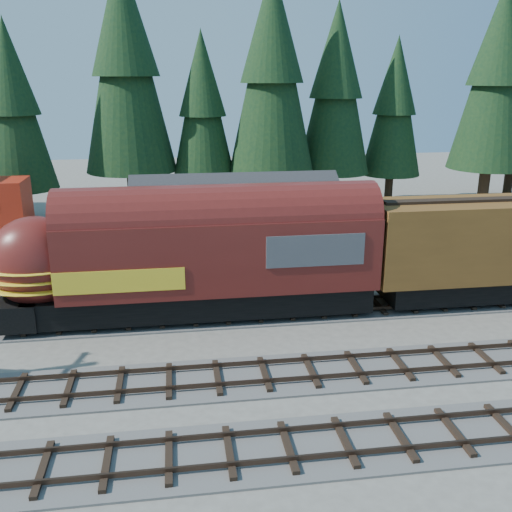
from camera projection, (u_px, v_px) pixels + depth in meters
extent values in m
plane|color=#6B665B|center=(271.00, 352.00, 23.64)|extent=(120.00, 120.00, 0.00)
cube|color=#4C4947|center=(453.00, 302.00, 28.77)|extent=(68.00, 3.20, 0.08)
cube|color=#38281E|center=(460.00, 303.00, 28.03)|extent=(68.00, 0.08, 0.16)
cube|color=#38281E|center=(447.00, 293.00, 29.39)|extent=(68.00, 0.08, 0.16)
cube|color=#4C4947|center=(85.00, 241.00, 39.25)|extent=(32.00, 3.20, 0.08)
cube|color=#38281E|center=(83.00, 241.00, 38.51)|extent=(32.00, 0.08, 0.16)
cube|color=#38281E|center=(86.00, 236.00, 39.87)|extent=(32.00, 0.08, 0.16)
cube|color=gold|center=(241.00, 243.00, 33.04)|extent=(12.00, 6.00, 3.40)
cube|color=yellow|center=(241.00, 202.00, 32.31)|extent=(11.88, 3.30, 1.44)
cube|color=white|center=(134.00, 243.00, 31.12)|extent=(0.06, 2.40, 0.60)
cone|color=black|center=(12.00, 105.00, 41.54)|extent=(5.42, 5.42, 12.35)
cone|color=black|center=(126.00, 64.00, 43.71)|extent=(7.20, 7.20, 16.39)
cone|color=black|center=(203.00, 107.00, 45.15)|extent=(5.21, 5.21, 11.86)
cone|color=black|center=(272.00, 71.00, 44.29)|extent=(6.87, 6.87, 15.66)
cone|color=black|center=(336.00, 88.00, 46.78)|extent=(6.06, 6.06, 13.81)
cone|color=black|center=(394.00, 107.00, 48.95)|extent=(5.13, 5.13, 11.68)
cone|color=black|center=(497.00, 75.00, 46.71)|extent=(6.72, 6.72, 15.30)
cube|color=black|center=(202.00, 299.00, 26.78)|extent=(15.79, 2.83, 1.22)
cube|color=#5D1915|center=(220.00, 252.00, 26.21)|extent=(14.40, 3.32, 3.32)
ellipsoid|color=#5D1915|center=(37.00, 262.00, 25.14)|extent=(4.21, 3.26, 4.10)
cube|color=#38383A|center=(307.00, 240.00, 26.65)|extent=(4.43, 3.38, 1.44)
imported|color=black|center=(52.00, 269.00, 30.87)|extent=(7.23, 4.51, 1.87)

